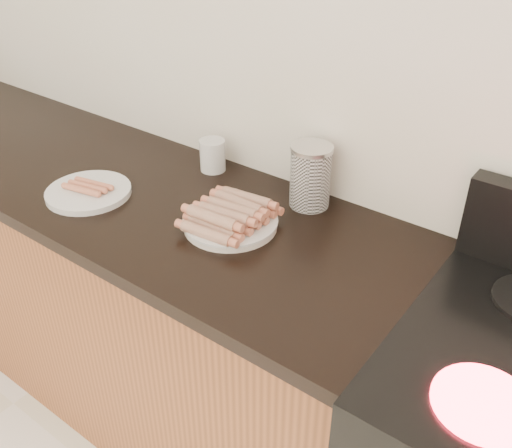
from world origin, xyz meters
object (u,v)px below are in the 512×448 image
Objects in this scene: main_plate at (230,224)px; side_plate at (89,192)px; mug at (213,155)px; canister at (311,176)px.

main_plate and side_plate have the same top height.
mug is at bearing 61.24° from side_plate.
side_plate is 2.47× the size of mug.
canister is at bearing 64.81° from main_plate.
canister reaches higher than main_plate.
canister reaches higher than mug.
canister is at bearing 32.01° from side_plate.
main_plate is 1.39× the size of canister.
canister is 0.35m from mug.
side_plate is at bearing -147.99° from canister.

